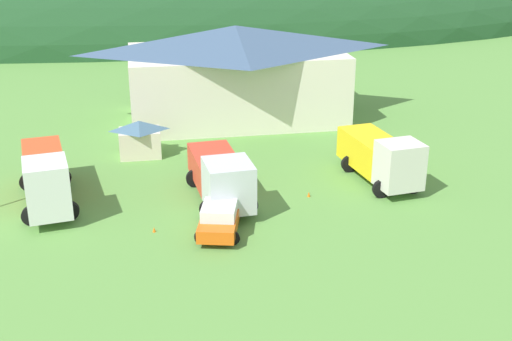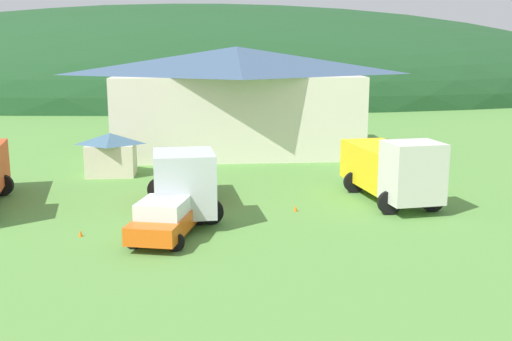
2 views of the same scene
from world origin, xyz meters
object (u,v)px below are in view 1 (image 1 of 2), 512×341
(play_shed_cream, at_px, (140,138))
(tow_truck_silver, at_px, (221,176))
(heavy_rig_white, at_px, (46,176))
(service_pickup_orange, at_px, (220,216))
(traffic_cone_near_pickup, at_px, (309,197))
(traffic_cone_mid_row, at_px, (154,232))
(depot_building, at_px, (236,71))
(flatbed_truck_yellow, at_px, (382,157))

(play_shed_cream, relative_size, tow_truck_silver, 0.38)
(play_shed_cream, xyz_separation_m, tow_truck_silver, (4.54, -8.76, 0.33))
(heavy_rig_white, height_order, service_pickup_orange, heavy_rig_white)
(tow_truck_silver, bearing_deg, traffic_cone_near_pickup, 83.73)
(traffic_cone_mid_row, bearing_deg, depot_building, 69.45)
(depot_building, height_order, traffic_cone_near_pickup, depot_building)
(flatbed_truck_yellow, distance_m, traffic_cone_near_pickup, 5.45)
(heavy_rig_white, xyz_separation_m, traffic_cone_near_pickup, (15.16, -1.47, -1.81))
(tow_truck_silver, distance_m, flatbed_truck_yellow, 10.28)
(tow_truck_silver, relative_size, traffic_cone_near_pickup, 12.51)
(depot_building, xyz_separation_m, play_shed_cream, (-7.90, -7.78, -2.58))
(depot_building, bearing_deg, tow_truck_silver, -101.50)
(traffic_cone_mid_row, bearing_deg, play_shed_cream, 92.35)
(heavy_rig_white, bearing_deg, depot_building, 129.56)
(service_pickup_orange, xyz_separation_m, traffic_cone_near_pickup, (5.74, 3.41, -0.83))
(depot_building, relative_size, traffic_cone_near_pickup, 28.40)
(depot_building, bearing_deg, service_pickup_orange, -100.92)
(play_shed_cream, height_order, traffic_cone_near_pickup, play_shed_cream)
(heavy_rig_white, distance_m, traffic_cone_near_pickup, 15.33)
(play_shed_cream, bearing_deg, service_pickup_orange, -71.95)
(flatbed_truck_yellow, distance_m, traffic_cone_mid_row, 15.04)
(play_shed_cream, distance_m, flatbed_truck_yellow, 16.54)
(depot_building, xyz_separation_m, traffic_cone_near_pickup, (1.86, -16.70, -3.89))
(heavy_rig_white, distance_m, tow_truck_silver, 10.02)
(depot_building, relative_size, heavy_rig_white, 2.10)
(depot_building, bearing_deg, traffic_cone_near_pickup, -83.64)
(depot_building, relative_size, service_pickup_orange, 3.34)
(play_shed_cream, relative_size, traffic_cone_near_pickup, 4.72)
(heavy_rig_white, xyz_separation_m, traffic_cone_mid_row, (5.89, -4.53, -1.81))
(flatbed_truck_yellow, relative_size, service_pickup_orange, 1.37)
(tow_truck_silver, relative_size, traffic_cone_mid_row, 14.25)
(flatbed_truck_yellow, relative_size, traffic_cone_mid_row, 13.31)
(heavy_rig_white, relative_size, traffic_cone_mid_row, 15.45)
(service_pickup_orange, bearing_deg, traffic_cone_near_pickup, 134.84)
(flatbed_truck_yellow, xyz_separation_m, traffic_cone_mid_row, (-14.25, -4.50, -1.70))
(play_shed_cream, xyz_separation_m, service_pickup_orange, (4.02, -12.33, -0.49))
(traffic_cone_near_pickup, bearing_deg, depot_building, 96.36)
(depot_building, xyz_separation_m, service_pickup_orange, (-3.88, -20.11, -3.06))
(heavy_rig_white, distance_m, service_pickup_orange, 10.65)
(tow_truck_silver, bearing_deg, depot_building, 164.07)
(service_pickup_orange, bearing_deg, play_shed_cream, -147.82)
(flatbed_truck_yellow, bearing_deg, service_pickup_orange, -73.54)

